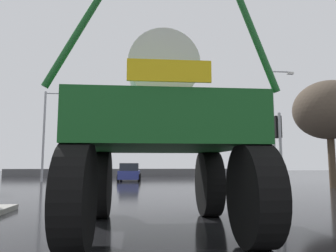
% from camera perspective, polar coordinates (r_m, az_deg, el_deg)
% --- Properties ---
extents(ground_plane, '(120.00, 120.00, 0.00)m').
position_cam_1_polar(ground_plane, '(17.55, -2.21, -11.44)').
color(ground_plane, black).
extents(oversize_sprayer, '(3.99, 5.19, 4.45)m').
position_cam_1_polar(oversize_sprayer, '(7.03, -1.38, -1.86)').
color(oversize_sprayer, black).
rests_on(oversize_sprayer, ground).
extents(sedan_ahead, '(2.03, 4.17, 1.52)m').
position_cam_1_polar(sedan_ahead, '(28.20, -6.88, -8.25)').
color(sedan_ahead, navy).
rests_on(sedan_ahead, ground).
extents(traffic_signal_near_right, '(0.24, 0.54, 3.33)m').
position_cam_1_polar(traffic_signal_near_right, '(12.84, 19.06, -1.87)').
color(traffic_signal_near_right, '#A8AAAF').
rests_on(traffic_signal_near_right, ground).
extents(traffic_signal_far_left, '(0.24, 0.55, 3.30)m').
position_cam_1_polar(traffic_signal_far_left, '(26.84, 8.69, -4.69)').
color(traffic_signal_far_left, '#A8AAAF').
rests_on(traffic_signal_far_left, ground).
extents(streetlight_far_left, '(1.96, 0.24, 7.54)m').
position_cam_1_polar(streetlight_far_left, '(28.44, -20.98, -0.75)').
color(streetlight_far_left, '#A8AAAF').
rests_on(streetlight_far_left, ground).
extents(streetlight_far_right, '(1.86, 0.24, 8.67)m').
position_cam_1_polar(streetlight_far_right, '(25.46, 18.54, 1.11)').
color(streetlight_far_right, '#A8AAAF').
rests_on(streetlight_far_right, ground).
extents(bare_tree_right, '(4.26, 4.26, 6.55)m').
position_cam_1_polar(bare_tree_right, '(22.03, 26.80, 2.52)').
color(bare_tree_right, '#473828').
rests_on(bare_tree_right, ground).
extents(roadside_barrier, '(32.99, 0.24, 0.90)m').
position_cam_1_polar(roadside_barrier, '(39.14, -4.20, -8.29)').
color(roadside_barrier, '#59595B').
rests_on(roadside_barrier, ground).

